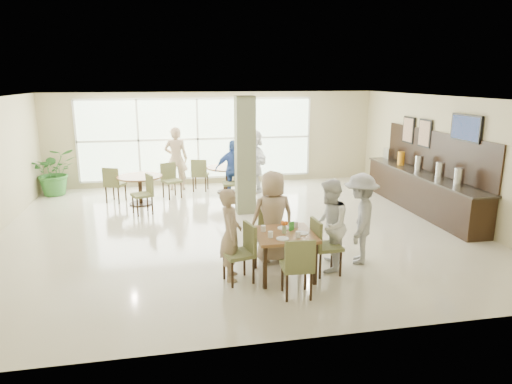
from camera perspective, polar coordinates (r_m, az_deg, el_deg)
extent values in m
plane|color=beige|center=(10.05, -2.43, -4.51)|extent=(10.00, 10.00, 0.00)
plane|color=white|center=(9.53, -2.61, 11.65)|extent=(10.00, 10.00, 0.00)
plane|color=#BDB388|center=(14.11, -5.26, 6.68)|extent=(10.00, 0.00, 10.00)
plane|color=#BDB388|center=(5.42, 4.61, -5.35)|extent=(10.00, 0.00, 10.00)
plane|color=#BDB388|center=(11.53, 22.93, 3.98)|extent=(0.00, 9.00, 9.00)
plane|color=silver|center=(14.04, -7.29, 6.59)|extent=(7.00, 0.00, 7.00)
cube|color=#69704E|center=(10.92, -1.38, 4.58)|extent=(0.45, 0.45, 2.80)
cube|color=brown|center=(7.46, 3.54, -5.32)|extent=(0.96, 0.96, 0.05)
cube|color=black|center=(7.14, 1.12, -9.44)|extent=(0.06, 0.06, 0.70)
cube|color=black|center=(7.34, 7.40, -8.88)|extent=(0.06, 0.06, 0.70)
cube|color=black|center=(7.88, -0.13, -7.13)|extent=(0.06, 0.06, 0.70)
cube|color=black|center=(8.06, 5.59, -6.70)|extent=(0.06, 0.06, 0.70)
cylinder|color=brown|center=(12.12, -14.35, 1.87)|extent=(1.16, 1.16, 0.04)
cylinder|color=black|center=(12.20, -14.25, 0.15)|extent=(0.10, 0.10, 0.71)
cylinder|color=black|center=(12.29, -14.15, -1.39)|extent=(0.60, 0.60, 0.03)
cylinder|color=brown|center=(13.00, -3.62, 3.09)|extent=(1.17, 1.17, 0.04)
cylinder|color=black|center=(13.08, -3.59, 1.48)|extent=(0.10, 0.10, 0.71)
cylinder|color=black|center=(13.16, -3.57, 0.04)|extent=(0.60, 0.60, 0.03)
cylinder|color=white|center=(7.25, 5.28, -5.32)|extent=(0.08, 0.08, 0.10)
cylinder|color=white|center=(7.50, 0.92, -4.58)|extent=(0.08, 0.08, 0.10)
cylinder|color=white|center=(7.23, 1.82, -5.33)|extent=(0.08, 0.08, 0.10)
cylinder|color=white|center=(7.72, 4.99, -4.09)|extent=(0.08, 0.08, 0.10)
cylinder|color=white|center=(7.18, 3.35, -5.84)|extent=(0.20, 0.20, 0.01)
cylinder|color=white|center=(7.67, 3.45, -4.51)|extent=(0.20, 0.20, 0.01)
cylinder|color=white|center=(7.45, 5.83, -5.14)|extent=(0.20, 0.20, 0.01)
cylinder|color=#99B27F|center=(7.43, 3.55, -4.71)|extent=(0.07, 0.07, 0.12)
sphere|color=#DB5A12|center=(7.41, 3.79, -3.89)|extent=(0.07, 0.07, 0.07)
sphere|color=#DB5A12|center=(7.42, 3.40, -3.85)|extent=(0.07, 0.07, 0.07)
sphere|color=#DB5A12|center=(7.37, 3.50, -3.97)|extent=(0.07, 0.07, 0.07)
cube|color=green|center=(7.56, 4.46, -4.28)|extent=(0.10, 0.07, 0.15)
cube|color=black|center=(11.96, 19.92, -0.08)|extent=(0.60, 4.60, 0.90)
cube|color=black|center=(11.86, 20.10, 2.12)|extent=(0.64, 4.70, 0.04)
cube|color=black|center=(11.92, 21.52, 4.65)|extent=(0.04, 4.60, 1.00)
cylinder|color=silver|center=(10.67, 24.02, 1.71)|extent=(0.20, 0.20, 0.40)
cylinder|color=silver|center=(11.24, 22.01, 2.47)|extent=(0.20, 0.20, 0.40)
cylinder|color=silver|center=(11.99, 19.71, 3.35)|extent=(0.20, 0.20, 0.40)
cylinder|color=orange|center=(12.76, 17.67, 4.02)|extent=(0.18, 0.18, 0.36)
cube|color=silver|center=(13.37, 16.25, 4.56)|extent=(0.18, 0.30, 0.36)
cube|color=black|center=(10.91, 24.78, 7.27)|extent=(0.06, 1.00, 0.58)
cube|color=#7F99CC|center=(10.90, 24.68, 7.28)|extent=(0.01, 0.92, 0.50)
cube|color=black|center=(12.28, 20.37, 6.89)|extent=(0.04, 0.55, 0.70)
cube|color=brown|center=(12.27, 20.27, 6.89)|extent=(0.01, 0.47, 0.62)
cube|color=black|center=(12.96, 18.55, 7.37)|extent=(0.04, 0.55, 0.70)
cube|color=brown|center=(12.95, 18.45, 7.37)|extent=(0.01, 0.47, 0.62)
imported|color=#31712D|center=(13.92, -23.87, 2.35)|extent=(1.50, 1.50, 1.32)
imported|color=tan|center=(7.37, -3.19, -5.32)|extent=(0.41, 0.58, 1.51)
imported|color=tan|center=(8.08, 2.09, -3.07)|extent=(0.85, 0.54, 1.64)
imported|color=white|center=(7.78, 9.12, -4.15)|extent=(0.85, 0.94, 1.58)
imported|color=#A7A7AA|center=(8.20, 12.89, -3.27)|extent=(1.00, 1.20, 1.61)
imported|color=#3B5DB1|center=(12.22, -2.92, 2.76)|extent=(1.01, 0.65, 1.61)
imported|color=white|center=(13.08, -0.34, 3.94)|extent=(1.24, 1.82, 1.80)
imported|color=tan|center=(13.47, -9.95, 4.13)|extent=(0.72, 0.51, 1.85)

